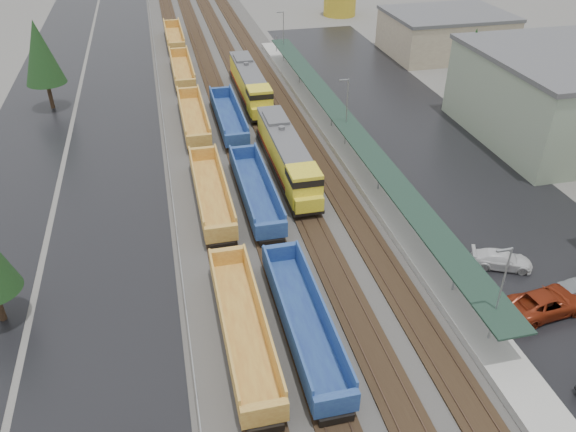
% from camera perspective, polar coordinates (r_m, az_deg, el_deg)
% --- Properties ---
extents(ballast_strip, '(20.00, 160.00, 0.08)m').
position_cam_1_polar(ballast_strip, '(69.02, -4.50, 9.54)').
color(ballast_strip, '#302D2B').
rests_on(ballast_strip, ground).
extents(trackbed, '(14.60, 160.00, 0.22)m').
position_cam_1_polar(trackbed, '(68.97, -4.50, 9.63)').
color(trackbed, black).
rests_on(trackbed, ground).
extents(west_parking_lot, '(10.00, 160.00, 0.02)m').
position_cam_1_polar(west_parking_lot, '(68.64, -17.05, 7.99)').
color(west_parking_lot, black).
rests_on(west_parking_lot, ground).
extents(west_road, '(9.00, 160.00, 0.02)m').
position_cam_1_polar(west_road, '(70.18, -25.20, 6.79)').
color(west_road, black).
rests_on(west_road, ground).
extents(east_commuter_lot, '(16.00, 100.00, 0.02)m').
position_cam_1_polar(east_commuter_lot, '(65.77, 13.71, 7.42)').
color(east_commuter_lot, black).
rests_on(east_commuter_lot, ground).
extents(station_platform, '(3.00, 80.00, 8.00)m').
position_cam_1_polar(station_platform, '(61.97, 5.79, 7.34)').
color(station_platform, '#9E9B93').
rests_on(station_platform, ground).
extents(chainlink_fence, '(0.08, 160.04, 2.02)m').
position_cam_1_polar(chainlink_fence, '(66.34, -12.55, 9.32)').
color(chainlink_fence, gray).
rests_on(chainlink_fence, ground).
extents(tree_west_far, '(4.84, 4.84, 11.00)m').
position_cam_1_polar(tree_west_far, '(76.70, -23.90, 14.96)').
color(tree_west_far, '#332316').
rests_on(tree_west_far, ground).
extents(tree_east, '(4.40, 4.40, 10.00)m').
position_cam_1_polar(tree_east, '(74.25, 18.18, 15.04)').
color(tree_east, '#332316').
rests_on(tree_east, ground).
extents(locomotive_lead, '(2.81, 18.50, 4.19)m').
position_cam_1_polar(locomotive_lead, '(55.56, -0.08, 6.10)').
color(locomotive_lead, black).
rests_on(locomotive_lead, ground).
extents(locomotive_trail, '(2.81, 18.50, 4.19)m').
position_cam_1_polar(locomotive_trail, '(74.53, -3.87, 13.19)').
color(locomotive_trail, black).
rests_on(locomotive_trail, ground).
extents(well_string_yellow, '(2.74, 122.09, 2.43)m').
position_cam_1_polar(well_string_yellow, '(51.86, -7.80, 2.35)').
color(well_string_yellow, '#B47632').
rests_on(well_string_yellow, ground).
extents(well_string_blue, '(2.72, 85.51, 2.41)m').
position_cam_1_polar(well_string_blue, '(37.95, 1.56, -10.58)').
color(well_string_blue, navy).
rests_on(well_string_blue, ground).
extents(parked_car_east_b, '(3.40, 6.19, 1.64)m').
position_cam_1_polar(parked_car_east_b, '(43.74, 24.75, -8.01)').
color(parked_car_east_b, maroon).
rests_on(parked_car_east_b, ground).
extents(parked_car_east_c, '(3.62, 5.05, 1.36)m').
position_cam_1_polar(parked_car_east_c, '(46.94, 20.88, -4.17)').
color(parked_car_east_c, silver).
rests_on(parked_car_east_c, ground).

